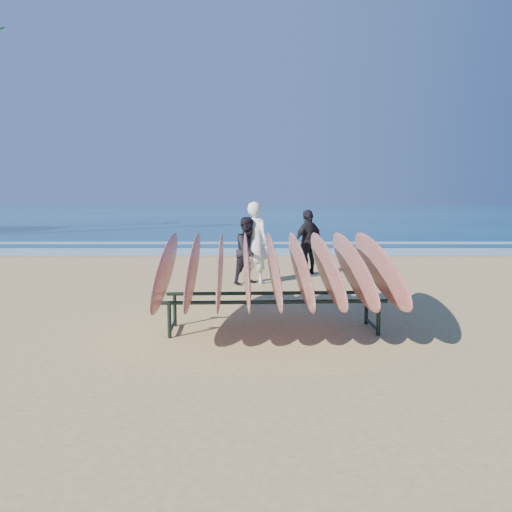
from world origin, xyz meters
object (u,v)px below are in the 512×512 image
(person_white, at_px, (255,243))
(person_dark_b, at_px, (308,242))
(surfboard_rack, at_px, (273,268))
(person_dark_a, at_px, (248,251))

(person_white, bearing_deg, person_dark_b, -103.48)
(surfboard_rack, bearing_deg, person_white, 91.32)
(person_dark_b, bearing_deg, person_dark_a, 3.91)
(person_dark_a, bearing_deg, person_dark_b, 3.15)
(person_white, relative_size, person_dark_b, 1.13)
(surfboard_rack, xyz_separation_m, person_white, (-0.27, 4.11, -0.01))
(person_white, distance_m, person_dark_b, 1.92)
(surfboard_rack, bearing_deg, person_dark_a, 93.52)
(surfboard_rack, relative_size, person_dark_b, 2.00)
(surfboard_rack, height_order, person_white, person_white)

